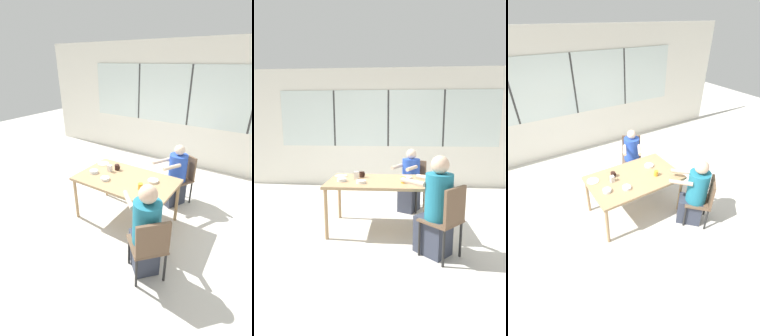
% 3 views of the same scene
% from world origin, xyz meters
% --- Properties ---
extents(ground_plane, '(16.00, 16.00, 0.00)m').
position_xyz_m(ground_plane, '(0.00, 0.00, 0.00)').
color(ground_plane, beige).
extents(wall_back_with_windows, '(8.40, 0.08, 2.80)m').
position_xyz_m(wall_back_with_windows, '(0.00, 2.67, 1.42)').
color(wall_back_with_windows, white).
rests_on(wall_back_with_windows, ground_plane).
extents(dining_table, '(1.49, 0.90, 0.74)m').
position_xyz_m(dining_table, '(0.00, 0.00, 0.68)').
color(dining_table, tan).
rests_on(dining_table, ground_plane).
extents(chair_for_woman_green_shirt, '(0.54, 0.54, 0.88)m').
position_xyz_m(chair_for_woman_green_shirt, '(0.55, 1.02, 0.53)').
color(chair_for_woman_green_shirt, brown).
rests_on(chair_for_woman_green_shirt, ground_plane).
extents(chair_for_man_blue_shirt, '(0.57, 0.57, 0.88)m').
position_xyz_m(chair_for_man_blue_shirt, '(0.83, -0.81, 0.53)').
color(chair_for_man_blue_shirt, brown).
rests_on(chair_for_man_blue_shirt, ground_plane).
extents(person_woman_green_shirt, '(0.53, 0.64, 1.10)m').
position_xyz_m(person_woman_green_shirt, '(0.47, 0.87, 0.49)').
color(person_woman_green_shirt, '#333847').
rests_on(person_woman_green_shirt, ground_plane).
extents(person_man_blue_shirt, '(0.64, 0.63, 1.21)m').
position_xyz_m(person_man_blue_shirt, '(0.71, -0.69, 0.55)').
color(person_man_blue_shirt, '#333847').
rests_on(person_man_blue_shirt, ground_plane).
extents(coffee_mug, '(0.08, 0.08, 0.09)m').
position_xyz_m(coffee_mug, '(-0.29, 0.18, 0.79)').
color(coffee_mug, black).
rests_on(coffee_mug, dining_table).
extents(juice_glass, '(0.07, 0.07, 0.09)m').
position_xyz_m(juice_glass, '(0.33, -0.15, 0.79)').
color(juice_glass, gold).
rests_on(juice_glass, dining_table).
extents(milk_carton_small, '(0.06, 0.06, 0.11)m').
position_xyz_m(milk_carton_small, '(-0.36, 0.07, 0.80)').
color(milk_carton_small, silver).
rests_on(milk_carton_small, dining_table).
extents(bowl_white_shallow, '(0.16, 0.16, 0.03)m').
position_xyz_m(bowl_white_shallow, '(0.39, 0.14, 0.76)').
color(bowl_white_shallow, silver).
rests_on(bowl_white_shallow, dining_table).
extents(bowl_cereal, '(0.13, 0.13, 0.04)m').
position_xyz_m(bowl_cereal, '(-0.25, -0.20, 0.76)').
color(bowl_cereal, white).
rests_on(bowl_cereal, dining_table).
extents(bowl_fruit, '(0.13, 0.13, 0.04)m').
position_xyz_m(bowl_fruit, '(-0.54, -0.11, 0.77)').
color(bowl_fruit, silver).
rests_on(bowl_fruit, dining_table).
extents(plate_tortillas, '(0.19, 0.19, 0.01)m').
position_xyz_m(plate_tortillas, '(-0.62, 0.24, 0.75)').
color(plate_tortillas, beige).
rests_on(plate_tortillas, dining_table).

